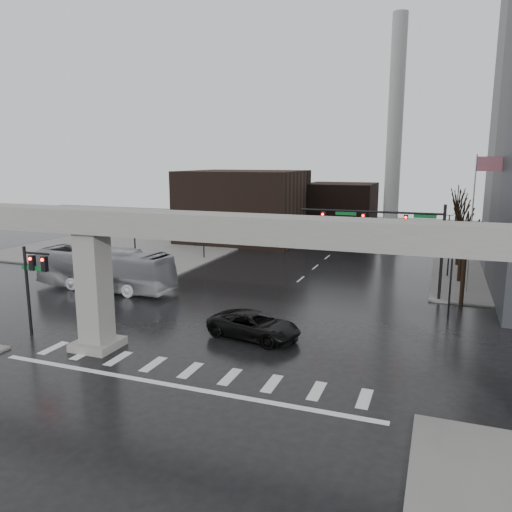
{
  "coord_description": "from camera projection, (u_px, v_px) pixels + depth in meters",
  "views": [
    {
      "loc": [
        12.53,
        -24.14,
        11.56
      ],
      "look_at": [
        -0.18,
        9.94,
        4.5
      ],
      "focal_mm": 35.0,
      "sensor_mm": 36.0,
      "label": 1
    }
  ],
  "objects": [
    {
      "name": "flagpole_assembly",
      "position": [
        476.0,
        208.0,
        42.26
      ],
      "size": [
        2.06,
        0.12,
        12.0
      ],
      "color": "silver",
      "rests_on": "ground"
    },
    {
      "name": "lamp_left_1",
      "position": [
        203.0,
        230.0,
        58.43
      ],
      "size": [
        1.22,
        0.32,
        5.11
      ],
      "color": "black",
      "rests_on": "ground"
    },
    {
      "name": "elevated_guideway",
      "position": [
        217.0,
        247.0,
        26.96
      ],
      "size": [
        48.0,
        2.6,
        8.7
      ],
      "color": "gray",
      "rests_on": "ground"
    },
    {
      "name": "lamp_right_0",
      "position": [
        451.0,
        272.0,
        36.29
      ],
      "size": [
        1.22,
        0.32,
        5.11
      ],
      "color": "black",
      "rests_on": "ground"
    },
    {
      "name": "building_far_mid",
      "position": [
        341.0,
        210.0,
        76.46
      ],
      "size": [
        10.0,
        10.0,
        8.0
      ],
      "primitive_type": "cube",
      "color": "black",
      "rests_on": "ground"
    },
    {
      "name": "tree_right_0",
      "position": [
        464.0,
        271.0,
        39.76
      ],
      "size": [
        1.09,
        1.58,
        7.5
      ],
      "color": "black",
      "rests_on": "ground"
    },
    {
      "name": "smokestack",
      "position": [
        394.0,
        146.0,
        66.41
      ],
      "size": [
        3.6,
        3.6,
        30.0
      ],
      "color": "beige",
      "rests_on": "ground"
    },
    {
      "name": "lamp_right_2",
      "position": [
        449.0,
        226.0,
        62.04
      ],
      "size": [
        1.22,
        0.32,
        5.11
      ],
      "color": "black",
      "rests_on": "ground"
    },
    {
      "name": "tree_right_3",
      "position": [
        457.0,
        230.0,
        61.8
      ],
      "size": [
        1.11,
        1.66,
        8.02
      ],
      "color": "black",
      "rests_on": "ground"
    },
    {
      "name": "sidewalk_nw",
      "position": [
        150.0,
        242.0,
        70.73
      ],
      "size": [
        28.0,
        36.0,
        0.15
      ],
      "primitive_type": "cube",
      "color": "slate",
      "rests_on": "ground"
    },
    {
      "name": "pickup_truck",
      "position": [
        254.0,
        325.0,
        32.67
      ],
      "size": [
        6.66,
        4.0,
        1.73
      ],
      "primitive_type": "imported",
      "rotation": [
        0.0,
        0.0,
        1.38
      ],
      "color": "black",
      "rests_on": "ground"
    },
    {
      "name": "signal_left_pole",
      "position": [
        33.0,
        276.0,
        32.59
      ],
      "size": [
        2.3,
        0.3,
        6.0
      ],
      "color": "black",
      "rests_on": "ground"
    },
    {
      "name": "ground",
      "position": [
        199.0,
        364.0,
        28.71
      ],
      "size": [
        160.0,
        160.0,
        0.0
      ],
      "primitive_type": "plane",
      "color": "black",
      "rests_on": "ground"
    },
    {
      "name": "lamp_left_2",
      "position": [
        247.0,
        217.0,
        71.31
      ],
      "size": [
        1.22,
        0.32,
        5.11
      ],
      "color": "black",
      "rests_on": "ground"
    },
    {
      "name": "tree_right_4",
      "position": [
        456.0,
        222.0,
        69.14
      ],
      "size": [
        1.12,
        1.69,
        8.19
      ],
      "color": "black",
      "rests_on": "ground"
    },
    {
      "name": "lamp_right_1",
      "position": [
        450.0,
        243.0,
        49.17
      ],
      "size": [
        1.22,
        0.32,
        5.11
      ],
      "color": "black",
      "rests_on": "ground"
    },
    {
      "name": "building_far_left",
      "position": [
        244.0,
        206.0,
        71.19
      ],
      "size": [
        16.0,
        14.0,
        10.0
      ],
      "primitive_type": "cube",
      "color": "black",
      "rests_on": "ground"
    },
    {
      "name": "tree_right_1",
      "position": [
        461.0,
        253.0,
        47.1
      ],
      "size": [
        1.09,
        1.61,
        7.67
      ],
      "color": "black",
      "rests_on": "ground"
    },
    {
      "name": "signal_mast_arm",
      "position": [
        395.0,
        229.0,
        41.8
      ],
      "size": [
        12.12,
        0.43,
        8.0
      ],
      "color": "black",
      "rests_on": "ground"
    },
    {
      "name": "lamp_left_0",
      "position": [
        135.0,
        249.0,
        45.55
      ],
      "size": [
        1.22,
        0.32,
        5.11
      ],
      "color": "black",
      "rests_on": "ground"
    },
    {
      "name": "city_bus",
      "position": [
        104.0,
        269.0,
        44.7
      ],
      "size": [
        13.6,
        3.77,
        3.75
      ],
      "primitive_type": "imported",
      "rotation": [
        0.0,
        0.0,
        1.52
      ],
      "color": "#B9B9BE",
      "rests_on": "ground"
    },
    {
      "name": "tree_right_2",
      "position": [
        459.0,
        240.0,
        54.45
      ],
      "size": [
        1.1,
        1.63,
        7.85
      ],
      "color": "black",
      "rests_on": "ground"
    }
  ]
}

